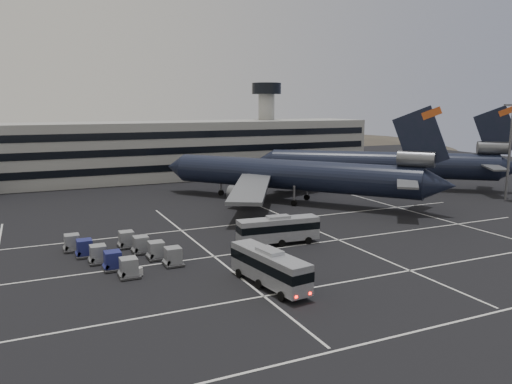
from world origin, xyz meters
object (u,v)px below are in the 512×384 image
Objects in this scene: trijet_main at (294,175)px; bus_near at (269,266)px; uld_cluster at (121,251)px; bus_far at (278,229)px.

bus_near is at bearing -160.33° from trijet_main.
uld_cluster is at bearing 173.88° from trijet_main.
bus_near is 1.02× the size of bus_far.
trijet_main is at bearing 32.17° from uld_cluster.
uld_cluster is (-35.75, -22.49, -4.22)m from trijet_main.
trijet_main is at bearing 49.90° from bus_near.
bus_near is at bearing 154.27° from bus_far.
trijet_main is 3.03× the size of uld_cluster.
trijet_main reaches higher than uld_cluster.
bus_far is at bearing -5.57° from uld_cluster.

